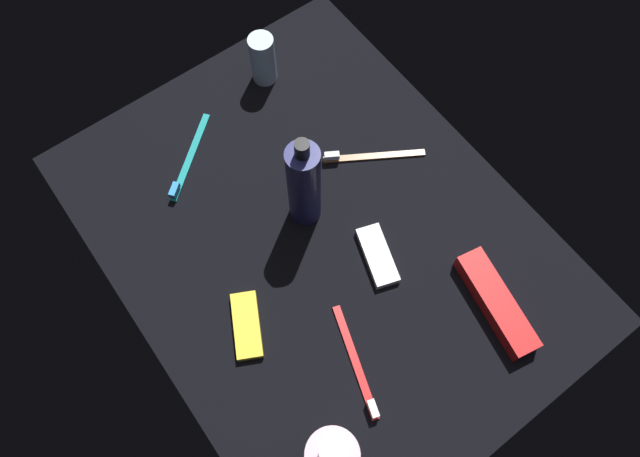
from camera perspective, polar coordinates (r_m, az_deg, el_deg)
name	(u,v)px	position (r cm, az deg, el deg)	size (l,w,h in cm)	color
ground_plane	(320,237)	(98.25, 0.00, -0.83)	(84.00, 64.00, 1.20)	black
lotion_bottle	(304,185)	(90.73, -1.56, 4.24)	(5.24, 5.24, 21.79)	navy
bodywash_bottle	(331,457)	(81.98, 1.10, -21.31)	(6.69, 6.69, 18.18)	silver
deodorant_stick	(263,59)	(110.65, -5.56, 16.02)	(4.57, 4.57, 10.12)	silver
toothbrush_teal	(188,161)	(105.86, -12.67, 6.42)	(12.30, 14.71, 2.10)	teal
toothbrush_brown	(368,156)	(104.18, 4.67, 7.05)	(10.46, 15.96, 2.10)	brown
toothbrush_red	(358,368)	(91.13, 3.69, -13.32)	(17.48, 6.76, 2.10)	red
toothpaste_box_red	(496,303)	(96.20, 16.71, -6.92)	(17.60, 4.40, 3.20)	red
snack_bar_yellow	(247,325)	(92.84, -7.11, -9.31)	(10.40, 4.00, 1.50)	yellow
snack_bar_white	(377,256)	(96.04, 5.59, -2.64)	(10.40, 4.00, 1.50)	white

